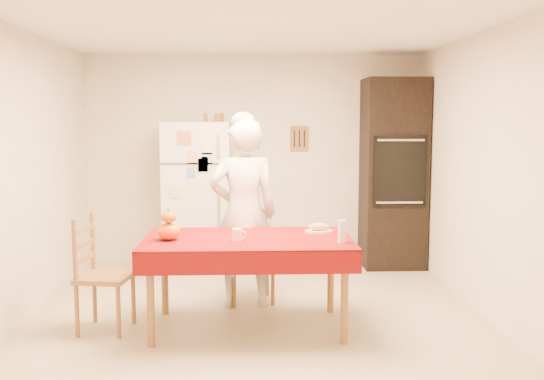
{
  "coord_description": "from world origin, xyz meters",
  "views": [
    {
      "loc": [
        -0.06,
        -5.07,
        1.72
      ],
      "look_at": [
        0.14,
        0.2,
        1.11
      ],
      "focal_mm": 40.0,
      "sensor_mm": 36.0,
      "label": 1
    }
  ],
  "objects": [
    {
      "name": "bread_plate",
      "position": [
        0.54,
        0.03,
        0.77
      ],
      "size": [
        0.24,
        0.24,
        0.02
      ],
      "primitive_type": "cylinder",
      "color": "white",
      "rests_on": "dining_table"
    },
    {
      "name": "wine_glass",
      "position": [
        0.67,
        -0.4,
        0.85
      ],
      "size": [
        0.07,
        0.07,
        0.18
      ],
      "primitive_type": "cylinder",
      "color": "silver",
      "rests_on": "dining_table"
    },
    {
      "name": "bread_loaf",
      "position": [
        0.54,
        0.03,
        0.81
      ],
      "size": [
        0.18,
        0.1,
        0.06
      ],
      "primitive_type": "ellipsoid",
      "color": "#966D4A",
      "rests_on": "bread_plate"
    },
    {
      "name": "refrigerator",
      "position": [
        -0.65,
        1.88,
        0.85
      ],
      "size": [
        0.75,
        0.74,
        1.7
      ],
      "color": "white",
      "rests_on": "floor"
    },
    {
      "name": "pumpkin_upper",
      "position": [
        -0.71,
        -0.25,
        0.95
      ],
      "size": [
        0.12,
        0.12,
        0.09
      ],
      "primitive_type": "ellipsoid",
      "color": "#C33F04",
      "rests_on": "pumpkin_lower"
    },
    {
      "name": "dining_table",
      "position": [
        -0.07,
        -0.19,
        0.69
      ],
      "size": [
        1.7,
        1.0,
        0.76
      ],
      "color": "brown",
      "rests_on": "floor"
    },
    {
      "name": "coffee_mug",
      "position": [
        -0.16,
        -0.31,
        0.81
      ],
      "size": [
        0.08,
        0.08,
        0.1
      ],
      "primitive_type": "cylinder",
      "color": "white",
      "rests_on": "dining_table"
    },
    {
      "name": "seated_woman",
      "position": [
        -0.11,
        0.43,
        0.87
      ],
      "size": [
        0.68,
        0.49,
        1.74
      ],
      "primitive_type": "imported",
      "rotation": [
        0.0,
        0.0,
        3.26
      ],
      "color": "silver",
      "rests_on": "floor"
    },
    {
      "name": "floor",
      "position": [
        0.0,
        0.0,
        0.0
      ],
      "size": [
        4.5,
        4.5,
        0.0
      ],
      "primitive_type": "plane",
      "color": "tan",
      "rests_on": "ground"
    },
    {
      "name": "chair_far",
      "position": [
        -0.05,
        0.62,
        0.51
      ],
      "size": [
        0.47,
        0.45,
        0.95
      ],
      "rotation": [
        0.0,
        0.0,
        0.12
      ],
      "color": "brown",
      "rests_on": "floor"
    },
    {
      "name": "spice_jar_left",
      "position": [
        -0.55,
        1.93,
        1.75
      ],
      "size": [
        0.05,
        0.05,
        0.1
      ],
      "primitive_type": "cylinder",
      "color": "#8E5919",
      "rests_on": "refrigerator"
    },
    {
      "name": "room_shell",
      "position": [
        0.0,
        0.0,
        1.62
      ],
      "size": [
        4.02,
        4.52,
        2.51
      ],
      "color": "beige",
      "rests_on": "ground"
    },
    {
      "name": "chair_left",
      "position": [
        -1.3,
        -0.2,
        0.51
      ],
      "size": [
        0.45,
        0.47,
        0.95
      ],
      "rotation": [
        0.0,
        0.0,
        1.43
      ],
      "color": "brown",
      "rests_on": "floor"
    },
    {
      "name": "oven_cabinet",
      "position": [
        1.63,
        1.93,
        1.1
      ],
      "size": [
        0.7,
        0.62,
        2.2
      ],
      "color": "black",
      "rests_on": "floor"
    },
    {
      "name": "spice_jar_right",
      "position": [
        -0.37,
        1.93,
        1.75
      ],
      "size": [
        0.05,
        0.05,
        0.1
      ],
      "primitive_type": "cylinder",
      "color": "brown",
      "rests_on": "refrigerator"
    },
    {
      "name": "spice_jar_mid",
      "position": [
        -0.43,
        1.93,
        1.75
      ],
      "size": [
        0.05,
        0.05,
        0.1
      ],
      "primitive_type": "cylinder",
      "color": "#905A1A",
      "rests_on": "refrigerator"
    },
    {
      "name": "pumpkin_lower",
      "position": [
        -0.71,
        -0.25,
        0.83
      ],
      "size": [
        0.18,
        0.18,
        0.14
      ],
      "primitive_type": "ellipsoid",
      "color": "#C34A04",
      "rests_on": "dining_table"
    }
  ]
}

